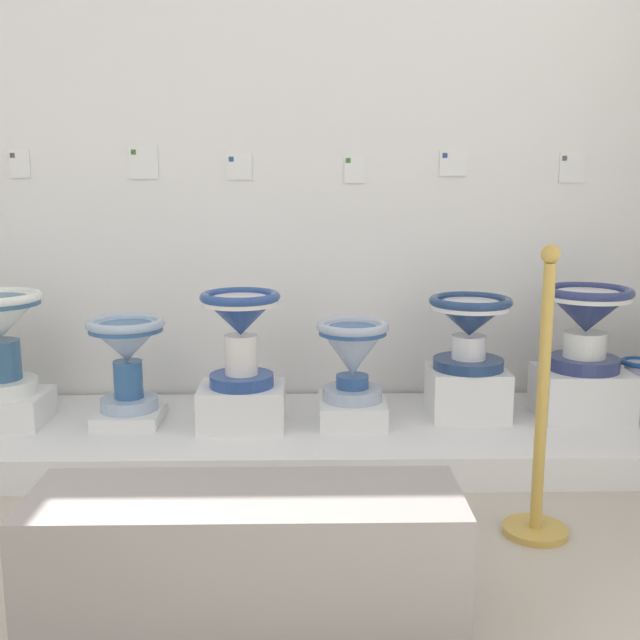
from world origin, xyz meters
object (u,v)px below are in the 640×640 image
(info_placard_third, at_px, (239,167))
(museum_bench, at_px, (246,563))
(antique_toilet_pale_glazed, at_px, (587,317))
(antique_toilet_leftmost, at_px, (241,323))
(plinth_block_central_ornate, at_px, (4,408))
(plinth_block_slender_white, at_px, (352,410))
(info_placard_fifth, at_px, (453,163))
(antique_toilet_slender_white, at_px, (353,352))
(info_placard_second, at_px, (143,162))
(antique_toilet_squat_floral, at_px, (127,348))
(plinth_block_leftmost, at_px, (242,406))
(info_placard_sixth, at_px, (572,167))
(stanchion_post_near_right, at_px, (540,442))
(plinth_block_squat_floral, at_px, (130,416))
(plinth_block_rightmost, at_px, (467,392))
(antique_toilet_rightmost, at_px, (470,322))
(decorative_vase_corner, at_px, (636,406))
(plinth_block_pale_glazed, at_px, (581,393))

(info_placard_third, xyz_separation_m, museum_bench, (0.16, -1.82, -1.06))
(antique_toilet_pale_glazed, bearing_deg, antique_toilet_leftmost, -176.11)
(plinth_block_central_ornate, bearing_deg, plinth_block_slender_white, 0.06)
(antique_toilet_pale_glazed, relative_size, info_placard_fifth, 2.93)
(antique_toilet_slender_white, relative_size, info_placard_second, 2.24)
(antique_toilet_squat_floral, xyz_separation_m, antique_toilet_leftmost, (0.51, -0.07, 0.12))
(plinth_block_central_ornate, relative_size, plinth_block_leftmost, 1.01)
(antique_toilet_squat_floral, distance_m, info_placard_fifth, 1.76)
(info_placard_sixth, bearing_deg, stanchion_post_near_right, -111.32)
(plinth_block_slender_white, relative_size, info_placard_third, 2.77)
(plinth_block_squat_floral, distance_m, plinth_block_rightmost, 1.52)
(plinth_block_central_ornate, bearing_deg, antique_toilet_leftmost, -3.30)
(antique_toilet_rightmost, xyz_separation_m, info_placard_sixth, (0.55, 0.39, 0.69))
(antique_toilet_slender_white, relative_size, info_placard_sixth, 2.44)
(plinth_block_leftmost, relative_size, plinth_block_slender_white, 1.10)
(plinth_block_slender_white, relative_size, museum_bench, 0.30)
(antique_toilet_squat_floral, bearing_deg, info_placard_sixth, 12.14)
(antique_toilet_squat_floral, bearing_deg, info_placard_third, 43.51)
(plinth_block_slender_white, height_order, decorative_vase_corner, decorative_vase_corner)
(info_placard_second, bearing_deg, plinth_block_slender_white, -24.68)
(info_placard_sixth, bearing_deg, info_placard_fifth, -180.00)
(plinth_block_rightmost, height_order, stanchion_post_near_right, stanchion_post_near_right)
(info_placard_sixth, xyz_separation_m, decorative_vase_corner, (0.25, -0.34, -1.09))
(stanchion_post_near_right, bearing_deg, plinth_block_leftmost, 144.85)
(antique_toilet_leftmost, xyz_separation_m, antique_toilet_slender_white, (0.49, 0.06, -0.14))
(antique_toilet_pale_glazed, bearing_deg, antique_toilet_rightmost, 177.56)
(plinth_block_squat_floral, height_order, antique_toilet_slender_white, antique_toilet_slender_white)
(info_placard_third, xyz_separation_m, info_placard_sixth, (1.60, 0.00, -0.00))
(plinth_block_pale_glazed, bearing_deg, stanchion_post_near_right, -118.14)
(antique_toilet_squat_floral, distance_m, info_placard_second, 0.92)
(plinth_block_squat_floral, bearing_deg, info_placard_sixth, 12.14)
(plinth_block_rightmost, bearing_deg, antique_toilet_pale_glazed, -2.44)
(antique_toilet_slender_white, height_order, info_placard_third, info_placard_third)
(plinth_block_slender_white, bearing_deg, info_placard_fifth, 41.62)
(antique_toilet_rightmost, xyz_separation_m, decorative_vase_corner, (0.80, 0.04, -0.41))
(info_placard_third, height_order, museum_bench, info_placard_third)
(antique_toilet_leftmost, relative_size, stanchion_post_near_right, 0.41)
(plinth_block_leftmost, xyz_separation_m, info_placard_fifth, (0.99, 0.51, 1.05))
(plinth_block_squat_floral, distance_m, antique_toilet_pale_glazed, 2.08)
(plinth_block_central_ornate, bearing_deg, plinth_block_rightmost, 1.80)
(antique_toilet_squat_floral, relative_size, decorative_vase_corner, 1.05)
(plinth_block_pale_glazed, height_order, info_placard_fifth, info_placard_fifth)
(info_placard_third, bearing_deg, stanchion_post_near_right, -48.83)
(antique_toilet_pale_glazed, bearing_deg, stanchion_post_near_right, -118.14)
(plinth_block_central_ornate, distance_m, info_placard_second, 1.30)
(plinth_block_slender_white, xyz_separation_m, plinth_block_rightmost, (0.53, 0.06, 0.06))
(plinth_block_squat_floral, bearing_deg, antique_toilet_leftmost, -7.51)
(plinth_block_slender_white, bearing_deg, plinth_block_pale_glazed, 2.26)
(plinth_block_squat_floral, relative_size, info_placard_third, 2.57)
(plinth_block_central_ornate, relative_size, antique_toilet_rightmost, 1.01)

